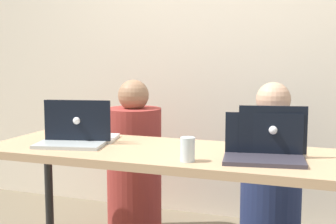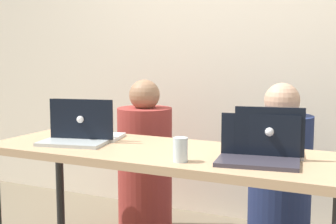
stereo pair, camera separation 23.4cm
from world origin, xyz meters
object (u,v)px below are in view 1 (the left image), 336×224
laptop_front_right (264,150)px  laptop_back_left (82,132)px  laptop_back_right (271,143)px  person_on_left (134,167)px  laptop_front_left (73,135)px  water_glass_right (188,151)px  person_on_right (271,179)px

laptop_front_right → laptop_back_left: (-1.00, 0.13, 0.00)m
laptop_front_right → laptop_back_right: (0.01, 0.15, 0.01)m
person_on_left → laptop_front_left: size_ratio=2.69×
laptop_front_left → water_glass_right: bearing=-25.8°
person_on_left → laptop_back_left: bearing=98.0°
person_on_right → laptop_front_right: size_ratio=2.73×
person_on_left → laptop_back_left: 0.66m
laptop_back_left → water_glass_right: laptop_back_left is taller
person_on_right → laptop_front_right: 0.77m
laptop_front_left → water_glass_right: size_ratio=3.55×
laptop_front_left → laptop_front_right: bearing=-13.9°
laptop_back_right → laptop_back_left: bearing=-10.8°
laptop_front_right → water_glass_right: (-0.31, -0.13, 0.00)m
person_on_right → laptop_front_right: person_on_right is taller
person_on_left → laptop_front_left: (-0.04, -0.67, 0.32)m
laptop_front_left → water_glass_right: laptop_front_left is taller
laptop_back_right → water_glass_right: 0.43m
laptop_back_right → water_glass_right: bearing=29.6°
laptop_front_right → laptop_back_right: bearing=76.8°
person_on_left → laptop_front_right: (0.95, -0.70, 0.32)m
person_on_right → laptop_back_right: size_ratio=2.95×
person_on_right → laptop_front_left: size_ratio=2.70×
person_on_left → laptop_back_right: size_ratio=2.94×
person_on_left → person_on_right: (0.89, 0.00, 0.00)m
laptop_back_left → water_glass_right: bearing=144.8°
person_on_right → laptop_back_left: 1.15m
person_on_left → laptop_front_right: size_ratio=2.72×
person_on_right → water_glass_right: 0.93m
laptop_back_left → water_glass_right: 0.73m
laptop_front_right → laptop_back_left: laptop_back_left is taller
laptop_back_right → laptop_back_left: laptop_back_right is taller
laptop_front_right → laptop_front_left: (-0.99, 0.03, 0.00)m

